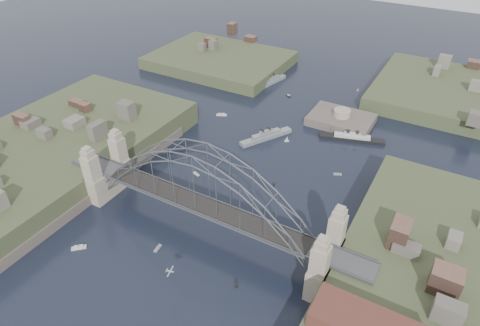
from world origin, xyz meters
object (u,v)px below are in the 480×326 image
object	(u,v)px
bridge	(202,193)
naval_cruiser_near	(266,136)
fort_island	(340,124)
ocean_liner	(352,138)
naval_cruiser_far	(272,81)

from	to	relation	value
bridge	naval_cruiser_near	world-z (taller)	bridge
bridge	naval_cruiser_near	xyz separation A→B (m)	(-6.55, 47.26, -11.40)
fort_island	ocean_liner	world-z (taller)	fort_island
bridge	fort_island	size ratio (longest dim) A/B	3.82
bridge	naval_cruiser_far	bearing A→B (deg)	105.63
fort_island	naval_cruiser_near	size ratio (longest dim) A/B	1.19
naval_cruiser_far	fort_island	bearing A→B (deg)	-27.11
fort_island	naval_cruiser_near	distance (m)	29.38
naval_cruiser_far	ocean_liner	distance (m)	52.17
fort_island	naval_cruiser_far	size ratio (longest dim) A/B	1.30
bridge	ocean_liner	bearing A→B (deg)	72.58
naval_cruiser_far	ocean_liner	bearing A→B (deg)	-32.69
bridge	fort_island	bearing A→B (deg)	80.27
bridge	fort_island	xyz separation A→B (m)	(12.00, 70.00, -12.66)
naval_cruiser_near	ocean_liner	xyz separation A→B (m)	(25.59, 13.44, -0.10)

